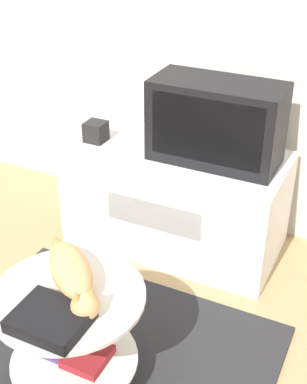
# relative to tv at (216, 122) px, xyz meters

# --- Properties ---
(wall_back) EXTENTS (8.00, 0.05, 2.60)m
(wall_back) POSITION_rel_tv_xyz_m (-0.13, 0.38, 0.50)
(wall_back) COLOR silver
(wall_back) RESTS_ON ground_plane
(tv_stand) EXTENTS (1.19, 0.60, 0.59)m
(tv_stand) POSITION_rel_tv_xyz_m (-0.21, -0.01, -0.51)
(tv_stand) COLOR silver
(tv_stand) RESTS_ON ground_plane
(tv) EXTENTS (0.67, 0.31, 0.43)m
(tv) POSITION_rel_tv_xyz_m (0.00, 0.00, 0.00)
(tv) COLOR black
(tv) RESTS_ON tv_stand
(speaker) EXTENTS (0.11, 0.11, 0.11)m
(speaker) POSITION_rel_tv_xyz_m (-0.68, -0.07, -0.16)
(speaker) COLOR black
(speaker) RESTS_ON tv_stand
(coffee_table) EXTENTS (0.60, 0.60, 0.49)m
(coffee_table) POSITION_rel_tv_xyz_m (-0.16, -1.15, -0.48)
(coffee_table) COLOR #B2B2B7
(coffee_table) RESTS_ON rug
(dvd_box) EXTENTS (0.26, 0.22, 0.05)m
(dvd_box) POSITION_rel_tv_xyz_m (-0.13, -1.31, -0.27)
(dvd_box) COLOR black
(dvd_box) RESTS_ON coffee_table
(cat) EXTENTS (0.43, 0.39, 0.13)m
(cat) POSITION_rel_tv_xyz_m (-0.17, -1.11, -0.23)
(cat) COLOR tan
(cat) RESTS_ON coffee_table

